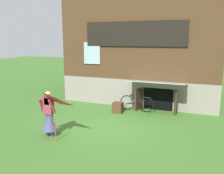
{
  "coord_description": "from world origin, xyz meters",
  "views": [
    {
      "loc": [
        3.29,
        -8.18,
        3.36
      ],
      "look_at": [
        -0.17,
        0.56,
        1.47
      ],
      "focal_mm": 38.48,
      "sensor_mm": 36.0,
      "label": 1
    }
  ],
  "objects_px": {
    "bicycle_black": "(137,103)",
    "wooden_crate": "(118,108)",
    "kite": "(43,106)",
    "person": "(49,118)"
  },
  "relations": [
    {
      "from": "person",
      "to": "wooden_crate",
      "type": "bearing_deg",
      "value": 54.86
    },
    {
      "from": "person",
      "to": "wooden_crate",
      "type": "xyz_separation_m",
      "value": [
        1.28,
        3.43,
        -0.43
      ]
    },
    {
      "from": "bicycle_black",
      "to": "wooden_crate",
      "type": "bearing_deg",
      "value": -135.26
    },
    {
      "from": "kite",
      "to": "wooden_crate",
      "type": "distance_m",
      "value": 4.27
    },
    {
      "from": "person",
      "to": "bicycle_black",
      "type": "height_order",
      "value": "person"
    },
    {
      "from": "person",
      "to": "wooden_crate",
      "type": "height_order",
      "value": "person"
    },
    {
      "from": "person",
      "to": "bicycle_black",
      "type": "relative_size",
      "value": 0.96
    },
    {
      "from": "kite",
      "to": "person",
      "type": "bearing_deg",
      "value": 112.41
    },
    {
      "from": "person",
      "to": "kite",
      "type": "relative_size",
      "value": 1.03
    },
    {
      "from": "wooden_crate",
      "to": "person",
      "type": "bearing_deg",
      "value": -110.43
    }
  ]
}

